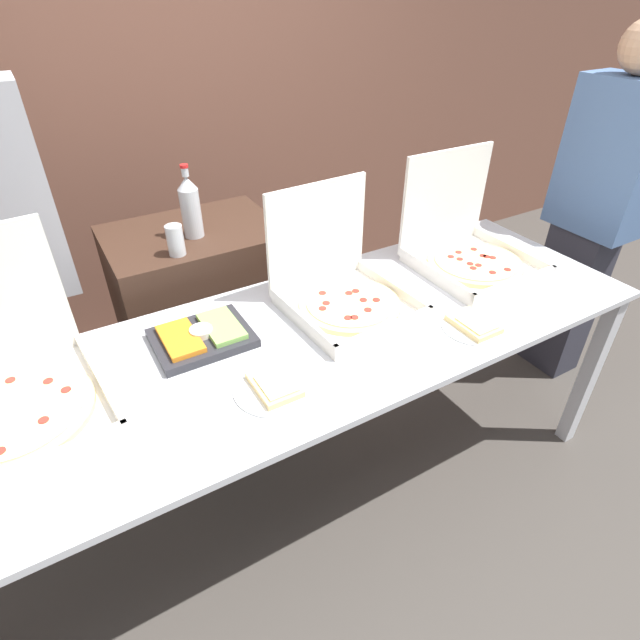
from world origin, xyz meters
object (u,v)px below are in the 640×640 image
Objects in this scene: veggie_tray at (202,336)px; soda_can_silver at (175,240)px; person_guest_plaid at (15,276)px; pizza_box_far_right at (342,288)px; pizza_box_near_left at (467,247)px; paper_plate_front_center at (474,325)px; person_guest_cap at (593,213)px; pizza_box_near_right at (4,388)px; soda_bottle at (190,206)px; paper_plate_front_left at (275,386)px.

veggie_tray is 2.58× the size of soda_can_silver.
person_guest_plaid is at bearing 129.83° from veggie_tray.
person_guest_plaid is at bearing 145.13° from pizza_box_far_right.
pizza_box_near_left reaches higher than soda_can_silver.
pizza_box_near_left is at bearing 49.73° from paper_plate_front_center.
person_guest_cap reaches higher than pizza_box_far_right.
pizza_box_far_right is 0.86× the size of pizza_box_near_right.
paper_plate_front_center is (-0.31, -0.37, -0.07)m from pizza_box_near_left.
veggie_tray is at bearing 87.94° from person_guest_cap.
soda_bottle is at bearing 148.53° from pizza_box_near_left.
person_guest_cap is (1.96, -0.07, 0.05)m from veggie_tray.
soda_bottle is 1.90m from person_guest_cap.
pizza_box_near_right reaches higher than pizza_box_far_right.
paper_plate_front_center is at bearing -56.03° from soda_bottle.
veggie_tray is at bearing 107.69° from paper_plate_front_left.
pizza_box_far_right is 2.09× the size of paper_plate_front_center.
pizza_box_far_right is 1.44× the size of veggie_tray.
pizza_box_near_right is 1.74m from pizza_box_near_left.
pizza_box_near_right is at bearing 89.22° from person_guest_cap.
soda_can_silver is (0.65, 0.48, 0.09)m from pizza_box_near_right.
pizza_box_far_right reaches higher than veggie_tray.
person_guest_cap is at bearing -20.11° from soda_bottle.
soda_can_silver is at bearing 80.90° from veggie_tray.
person_guest_plaid is (0.08, 0.63, 0.02)m from pizza_box_near_right.
pizza_box_far_right is 0.73m from soda_bottle.
pizza_box_near_right is (-1.11, 0.01, 0.01)m from pizza_box_far_right.
veggie_tray reaches higher than paper_plate_front_left.
pizza_box_near_right is 1.77× the size of soda_bottle.
soda_bottle is at bearing 123.97° from paper_plate_front_center.
pizza_box_near_left is 0.27× the size of person_guest_cap.
person_guest_plaid is (-0.57, 0.15, -0.07)m from soda_can_silver.
person_guest_plaid reaches higher than veggie_tray.
person_guest_cap is at bearing -15.32° from soda_can_silver.
pizza_box_near_left is at bearing -2.36° from pizza_box_far_right.
paper_plate_front_center is 1.17m from soda_can_silver.
person_guest_cap is (1.86, 0.27, 0.06)m from paper_plate_front_left.
person_guest_cap reaches higher than pizza_box_near_left.
pizza_box_near_right reaches higher than veggie_tray.
veggie_tray is at bearing -1.83° from pizza_box_near_right.
veggie_tray is 0.48m from soda_can_silver.
pizza_box_far_right is 1.84× the size of paper_plate_front_left.
pizza_box_near_left is at bearing -32.35° from soda_bottle.
pizza_box_near_left is 1.20m from soda_can_silver.
soda_can_silver is at bearing -130.80° from soda_bottle.
soda_bottle is (-0.67, 0.99, 0.23)m from paper_plate_front_center.
paper_plate_front_left is at bearing -163.42° from pizza_box_near_left.
paper_plate_front_left is 0.14× the size of person_guest_cap.
veggie_tray is 0.18× the size of person_guest_cap.
pizza_box_near_left is 0.26× the size of person_guest_plaid.
pizza_box_far_right is 0.25× the size of person_guest_plaid.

